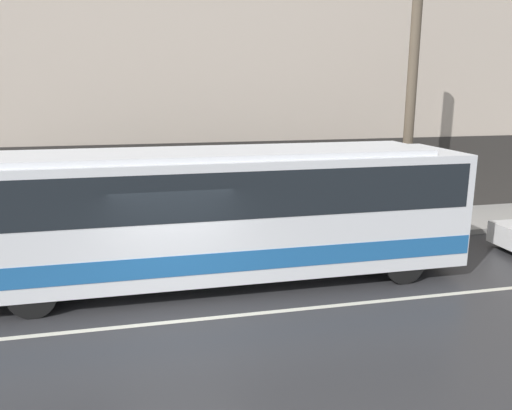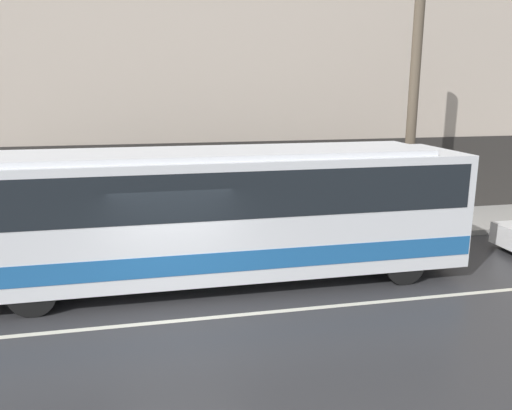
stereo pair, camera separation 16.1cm
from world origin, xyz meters
The scene contains 7 objects.
ground_plane centered at (0.00, 0.00, 0.00)m, with size 60.00×60.00×0.00m, color #2D2D30.
sidewalk centered at (0.00, 5.48, 0.08)m, with size 60.00×2.95×0.17m.
building_facade centered at (0.00, 7.10, 6.11)m, with size 60.00×0.35×12.64m.
lane_stripe centered at (0.00, 0.00, 0.00)m, with size 54.00×0.14×0.01m.
transit_bus centered at (0.86, 1.98, 1.77)m, with size 12.21×2.55×3.14m.
utility_pole_near centered at (7.31, 4.50, 3.63)m, with size 0.30×0.30×6.92m.
pedestrian_waiting centered at (1.53, 6.10, 0.99)m, with size 0.36×0.36×1.75m.
Camera 1 is at (-0.53, -9.23, 4.53)m, focal length 35.00 mm.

